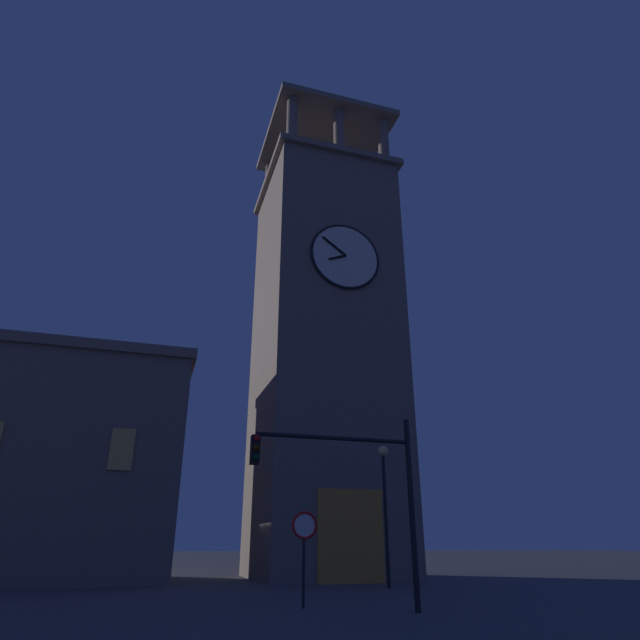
% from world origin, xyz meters
% --- Properties ---
extents(ground_plane, '(200.00, 200.00, 0.00)m').
position_xyz_m(ground_plane, '(0.00, 0.00, 0.00)').
color(ground_plane, '#4C4C51').
extents(clocktower, '(8.02, 8.38, 31.41)m').
position_xyz_m(clocktower, '(-2.56, -2.51, 12.51)').
color(clocktower, '#75665B').
rests_on(clocktower, ground_plane).
extents(traffic_signal_near, '(4.65, 0.41, 5.02)m').
position_xyz_m(traffic_signal_near, '(1.13, 11.70, 3.32)').
color(traffic_signal_near, black).
rests_on(traffic_signal_near, ground_plane).
extents(street_lamp, '(0.44, 0.44, 5.58)m').
position_xyz_m(street_lamp, '(-3.07, 4.22, 3.85)').
color(street_lamp, black).
rests_on(street_lamp, ground_plane).
extents(no_horn_sign, '(0.78, 0.14, 2.53)m').
position_xyz_m(no_horn_sign, '(2.04, 9.85, 1.97)').
color(no_horn_sign, black).
rests_on(no_horn_sign, ground_plane).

